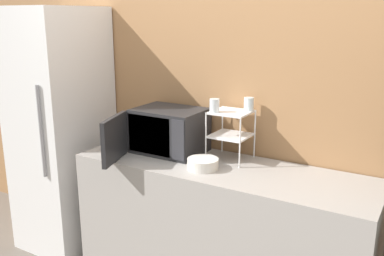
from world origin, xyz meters
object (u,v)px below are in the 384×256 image
at_px(glass_back_right, 249,104).
at_px(dish_rack, 231,125).
at_px(microwave, 167,131).
at_px(glass_front_left, 215,105).
at_px(bowl, 203,164).
at_px(refrigerator, 61,131).

bearing_deg(glass_back_right, dish_rack, -137.99).
xyz_separation_m(microwave, glass_back_right, (0.55, 0.17, 0.22)).
height_order(glass_front_left, glass_back_right, same).
bearing_deg(glass_front_left, bowl, -84.76).
height_order(dish_rack, glass_front_left, glass_front_left).
relative_size(glass_front_left, glass_back_right, 1.00).
relative_size(glass_front_left, bowl, 0.44).
height_order(glass_back_right, refrigerator, refrigerator).
bearing_deg(dish_rack, bowl, -104.86).
bearing_deg(microwave, glass_front_left, 1.71).
bearing_deg(bowl, refrigerator, 176.94).
bearing_deg(microwave, dish_rack, 10.90).
relative_size(microwave, dish_rack, 2.18).
bearing_deg(glass_back_right, glass_front_left, -137.83).
bearing_deg(bowl, glass_front_left, 95.24).
relative_size(microwave, refrigerator, 0.38).
bearing_deg(microwave, refrigerator, -174.23).
height_order(dish_rack, bowl, dish_rack).
bearing_deg(refrigerator, glass_front_left, 4.63).
bearing_deg(refrigerator, microwave, 5.77).
xyz_separation_m(dish_rack, refrigerator, (-1.43, -0.19, -0.19)).
xyz_separation_m(dish_rack, glass_front_left, (-0.09, -0.08, 0.14)).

